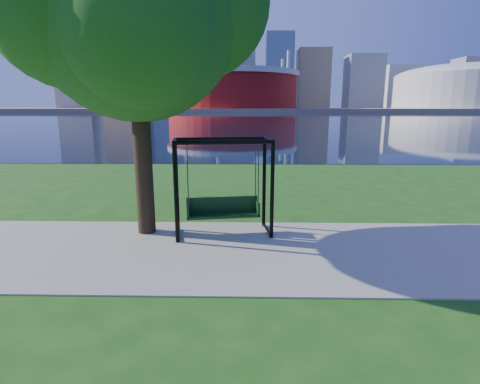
{
  "coord_description": "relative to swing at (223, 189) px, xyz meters",
  "views": [
    {
      "loc": [
        -0.01,
        -8.06,
        3.05
      ],
      "look_at": [
        -0.18,
        0.0,
        1.21
      ],
      "focal_mm": 28.0,
      "sensor_mm": 36.0,
      "label": 1
    }
  ],
  "objects": [
    {
      "name": "stadium",
      "position": [
        -9.4,
        234.37,
        13.1
      ],
      "size": [
        83.0,
        83.0,
        32.0
      ],
      "color": "maroon",
      "rests_on": "far_bank"
    },
    {
      "name": "skyline",
      "position": [
        -3.66,
        318.77,
        34.76
      ],
      "size": [
        392.0,
        66.0,
        96.5
      ],
      "color": "gray",
      "rests_on": "far_bank"
    },
    {
      "name": "far_bank",
      "position": [
        0.6,
        305.37,
        -0.13
      ],
      "size": [
        900.0,
        228.0,
        2.0
      ],
      "primitive_type": "cube",
      "color": "#937F60",
      "rests_on": "ground"
    },
    {
      "name": "park_tree",
      "position": [
        -1.94,
        0.13,
        4.02
      ],
      "size": [
        5.97,
        5.39,
        7.41
      ],
      "color": "black",
      "rests_on": "ground"
    },
    {
      "name": "path",
      "position": [
        0.6,
        -1.13,
        -1.11
      ],
      "size": [
        120.0,
        4.0,
        0.03
      ],
      "primitive_type": "cube",
      "color": "#9E937F",
      "rests_on": "ground"
    },
    {
      "name": "swing",
      "position": [
        0.0,
        0.0,
        0.0
      ],
      "size": [
        2.41,
        1.35,
        2.33
      ],
      "rotation": [
        0.0,
        0.0,
        0.17
      ],
      "color": "black",
      "rests_on": "ground"
    },
    {
      "name": "river",
      "position": [
        0.6,
        101.37,
        -1.12
      ],
      "size": [
        900.0,
        180.0,
        0.02
      ],
      "primitive_type": "cube",
      "color": "black",
      "rests_on": "ground"
    },
    {
      "name": "arena",
      "position": [
        135.6,
        234.37,
        14.75
      ],
      "size": [
        84.0,
        84.0,
        26.56
      ],
      "color": "beige",
      "rests_on": "far_bank"
    },
    {
      "name": "ground",
      "position": [
        0.6,
        -0.63,
        -1.13
      ],
      "size": [
        900.0,
        900.0,
        0.0
      ],
      "primitive_type": "plane",
      "color": "#1E5114",
      "rests_on": "ground"
    }
  ]
}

